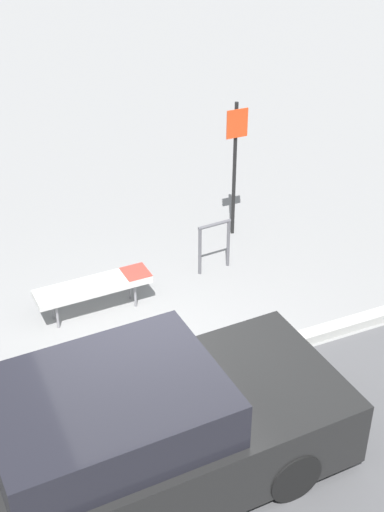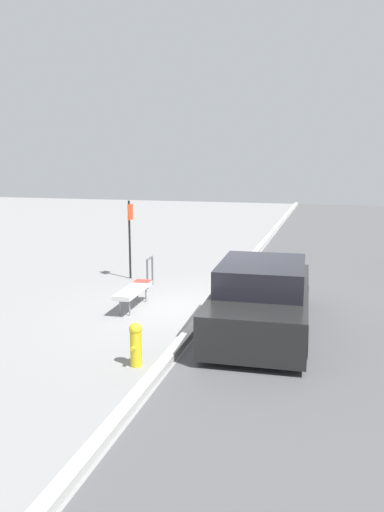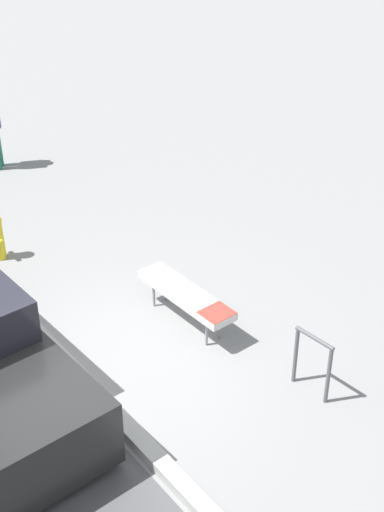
% 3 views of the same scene
% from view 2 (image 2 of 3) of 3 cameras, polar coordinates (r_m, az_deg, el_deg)
% --- Properties ---
extents(ground_plane, '(60.00, 60.00, 0.00)m').
position_cam_2_polar(ground_plane, '(11.56, 1.88, -6.44)').
color(ground_plane, gray).
extents(curb, '(60.00, 0.20, 0.13)m').
position_cam_2_polar(curb, '(11.54, 1.88, -6.13)').
color(curb, '#A8A8A3').
rests_on(curb, ground_plane).
extents(bench, '(1.65, 0.46, 0.51)m').
position_cam_2_polar(bench, '(11.83, -6.69, -3.88)').
color(bench, gray).
rests_on(bench, ground_plane).
extents(bike_rack, '(0.55, 0.09, 0.83)m').
position_cam_2_polar(bike_rack, '(13.77, -4.84, -1.48)').
color(bike_rack, '#515156').
rests_on(bike_rack, ground_plane).
extents(sign_post, '(0.36, 0.08, 2.30)m').
position_cam_2_polar(sign_post, '(14.65, -7.12, 2.73)').
color(sign_post, black).
rests_on(sign_post, ground_plane).
extents(fire_hydrant, '(0.36, 0.22, 0.77)m').
position_cam_2_polar(fire_hydrant, '(8.60, -6.43, -9.85)').
color(fire_hydrant, gold).
rests_on(fire_hydrant, ground_plane).
extents(parked_car_near, '(4.77, 2.05, 1.44)m').
position_cam_2_polar(parked_car_near, '(10.40, 8.00, -4.77)').
color(parked_car_near, black).
rests_on(parked_car_near, ground_plane).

